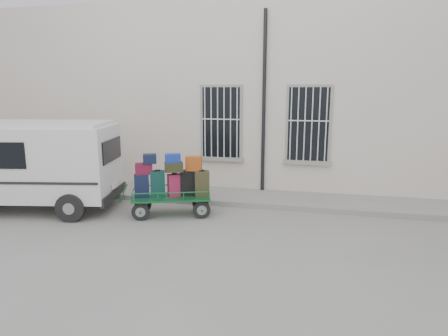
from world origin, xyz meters
The scene contains 5 objects.
ground centered at (0.00, 0.00, 0.00)m, with size 80.00×80.00×0.00m, color slate.
building centered at (0.00, 5.50, 3.00)m, with size 24.00×5.15×6.00m.
sidewalk centered at (0.00, 2.20, 0.07)m, with size 24.00×1.70×0.15m, color slate.
luggage_cart centered at (-1.09, 0.28, 0.86)m, with size 2.40×1.53×1.66m.
van centered at (-5.13, -0.10, 1.39)m, with size 5.10×2.88×2.43m.
Camera 1 is at (2.53, -9.31, 3.33)m, focal length 32.00 mm.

